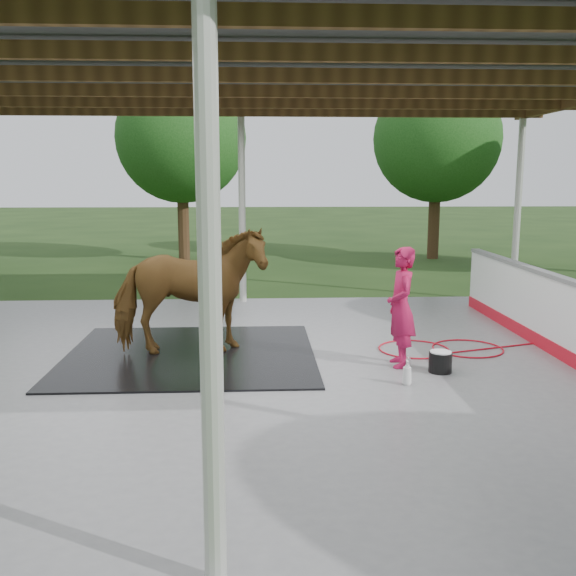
{
  "coord_description": "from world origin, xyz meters",
  "views": [
    {
      "loc": [
        0.27,
        -8.4,
        2.58
      ],
      "look_at": [
        0.71,
        0.22,
        1.09
      ],
      "focal_mm": 40.0,
      "sensor_mm": 36.0,
      "label": 1
    }
  ],
  "objects_px": {
    "handler": "(401,307)",
    "wash_bucket": "(440,361)",
    "dasher_board": "(571,324)",
    "horse": "(189,291)"
  },
  "relations": [
    {
      "from": "handler",
      "to": "wash_bucket",
      "type": "xyz_separation_m",
      "value": [
        0.47,
        -0.33,
        -0.67
      ]
    },
    {
      "from": "dasher_board",
      "to": "horse",
      "type": "relative_size",
      "value": 3.71
    },
    {
      "from": "handler",
      "to": "wash_bucket",
      "type": "relative_size",
      "value": 5.35
    },
    {
      "from": "horse",
      "to": "wash_bucket",
      "type": "distance_m",
      "value": 3.6
    },
    {
      "from": "wash_bucket",
      "to": "handler",
      "type": "bearing_deg",
      "value": 144.53
    },
    {
      "from": "horse",
      "to": "wash_bucket",
      "type": "bearing_deg",
      "value": -113.66
    },
    {
      "from": "handler",
      "to": "dasher_board",
      "type": "bearing_deg",
      "value": 89.15
    },
    {
      "from": "horse",
      "to": "dasher_board",
      "type": "bearing_deg",
      "value": -103.98
    },
    {
      "from": "dasher_board",
      "to": "wash_bucket",
      "type": "relative_size",
      "value": 26.32
    },
    {
      "from": "dasher_board",
      "to": "handler",
      "type": "distance_m",
      "value": 2.4
    }
  ]
}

